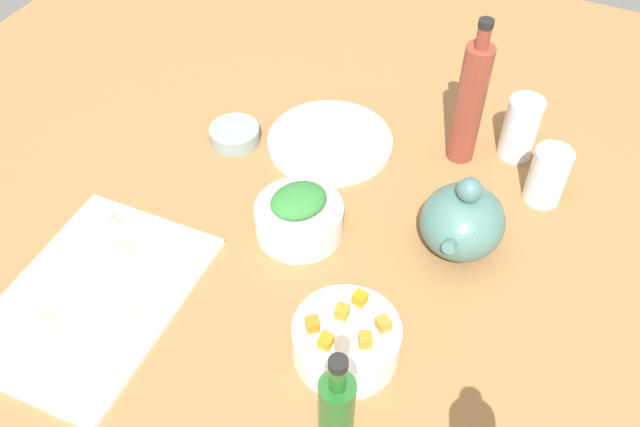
{
  "coord_description": "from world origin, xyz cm",
  "views": [
    {
      "loc": [
        66.39,
        31.69,
        88.05
      ],
      "look_at": [
        0.0,
        0.0,
        8.0
      ],
      "focal_mm": 37.83,
      "sensor_mm": 36.0,
      "label": 1
    }
  ],
  "objects": [
    {
      "name": "bowl_greens",
      "position": [
        0.89,
        -3.38,
        5.85
      ],
      "size": [
        14.56,
        14.56,
        5.7
      ],
      "primitive_type": "cylinder",
      "color": "white",
      "rests_on": "tabletop"
    },
    {
      "name": "bottle_1",
      "position": [
        -28.74,
        15.07,
        15.32
      ],
      "size": [
        4.96,
        4.96,
        28.37
      ],
      "color": "brown",
      "rests_on": "tabletop"
    },
    {
      "name": "dumpling_0",
      "position": [
        34.68,
        -29.07,
        5.43
      ],
      "size": [
        5.96,
        5.97,
        2.86
      ],
      "primitive_type": "pyramid",
      "rotation": [
        0.0,
        0.0,
        4.98
      ],
      "color": "beige",
      "rests_on": "cutting_board"
    },
    {
      "name": "carrot_cube_2",
      "position": [
        19.96,
        16.29,
        10.09
      ],
      "size": [
        2.45,
        2.45,
        1.8
      ],
      "primitive_type": "cube",
      "rotation": [
        0.0,
        0.0,
        0.51
      ],
      "color": "orange",
      "rests_on": "bowl_carrots"
    },
    {
      "name": "carrot_cube_3",
      "position": [
        17.16,
        11.57,
        10.09
      ],
      "size": [
        1.93,
        1.93,
        1.8
      ],
      "primitive_type": "cube",
      "rotation": [
        0.0,
        0.0,
        0.08
      ],
      "color": "orange",
      "rests_on": "bowl_carrots"
    },
    {
      "name": "carrot_cube_0",
      "position": [
        22.42,
        11.54,
        10.09
      ],
      "size": [
        1.82,
        1.82,
        1.8
      ],
      "primitive_type": "cube",
      "rotation": [
        0.0,
        0.0,
        3.13
      ],
      "color": "orange",
      "rests_on": "bowl_carrots"
    },
    {
      "name": "drinking_glass_1",
      "position": [
        -33.66,
        24.07,
        9.04
      ],
      "size": [
        6.32,
        6.32,
        12.09
      ],
      "primitive_type": "cylinder",
      "color": "white",
      "rests_on": "tabletop"
    },
    {
      "name": "tofu_cube_0",
      "position": [
        -24.32,
        -6.98,
        5.3
      ],
      "size": [
        2.32,
        2.32,
        2.2
      ],
      "primitive_type": "cube",
      "rotation": [
        0.0,
        0.0,
        3.09
      ],
      "color": "silver",
      "rests_on": "plate_tofu"
    },
    {
      "name": "bowl_small_side",
      "position": [
        -14.21,
        -24.66,
        4.53
      ],
      "size": [
        9.38,
        9.38,
        3.06
      ],
      "primitive_type": "cylinder",
      "color": "gray",
      "rests_on": "tabletop"
    },
    {
      "name": "carrot_cube_1",
      "position": [
        16.52,
        17.5,
        10.09
      ],
      "size": [
        2.52,
        2.52,
        1.8
      ],
      "primitive_type": "cube",
      "rotation": [
        0.0,
        0.0,
        0.94
      ],
      "color": "orange",
      "rests_on": "bowl_carrots"
    },
    {
      "name": "tofu_cube_1",
      "position": [
        -18.16,
        -10.2,
        5.3
      ],
      "size": [
        2.64,
        2.64,
        2.2
      ],
      "primitive_type": "cube",
      "rotation": [
        0.0,
        0.0,
        0.23
      ],
      "color": "white",
      "rests_on": "plate_tofu"
    },
    {
      "name": "dumpling_2",
      "position": [
        14.7,
        -31.58,
        5.39
      ],
      "size": [
        6.4,
        6.7,
        2.78
      ],
      "primitive_type": "pyramid",
      "rotation": [
        0.0,
        0.0,
        5.14
      ],
      "color": "beige",
      "rests_on": "cutting_board"
    },
    {
      "name": "cutting_board",
      "position": [
        27.0,
        -25.54,
        3.5
      ],
      "size": [
        36.62,
        27.15,
        1.0
      ],
      "primitive_type": "cube",
      "rotation": [
        0.0,
        0.0,
        0.04
      ],
      "color": "white",
      "rests_on": "tabletop"
    },
    {
      "name": "chopped_greens_mound",
      "position": [
        0.89,
        -3.38,
        10.38
      ],
      "size": [
        12.17,
        11.59,
        3.36
      ],
      "primitive_type": "ellipsoid",
      "rotation": [
        0.0,
        0.0,
        2.6
      ],
      "color": "#2E7432",
      "rests_on": "bowl_greens"
    },
    {
      "name": "tofu_cube_2",
      "position": [
        -19.37,
        -4.5,
        5.3
      ],
      "size": [
        2.75,
        2.75,
        2.2
      ],
      "primitive_type": "cube",
      "rotation": [
        0.0,
        0.0,
        2.84
      ],
      "color": "white",
      "rests_on": "plate_tofu"
    },
    {
      "name": "plate_tofu",
      "position": [
        -21.19,
        -8.01,
        3.6
      ],
      "size": [
        23.61,
        23.61,
        1.2
      ],
      "primitive_type": "cylinder",
      "color": "white",
      "rests_on": "tabletop"
    },
    {
      "name": "bottle_2",
      "position": [
        32.73,
        17.75,
        12.31
      ],
      "size": [
        4.43,
        4.43,
        22.57
      ],
      "color": "#1F5C22",
      "rests_on": "tabletop"
    },
    {
      "name": "tofu_cube_3",
      "position": [
        -20.91,
        -13.3,
        5.3
      ],
      "size": [
        3.01,
        3.01,
        2.2
      ],
      "primitive_type": "cube",
      "rotation": [
        0.0,
        0.0,
        1.04
      ],
      "color": "silver",
      "rests_on": "plate_tofu"
    },
    {
      "name": "dumpling_1",
      "position": [
        28.56,
        -17.73,
        5.32
      ],
      "size": [
        7.23,
        7.37,
        2.65
      ],
      "primitive_type": "pyramid",
      "rotation": [
        0.0,
        0.0,
        1.87
      ],
      "color": "beige",
      "rests_on": "cutting_board"
    },
    {
      "name": "dumpling_3",
      "position": [
        21.12,
        -17.88,
        5.16
      ],
      "size": [
        5.05,
        4.39,
        2.31
      ],
      "primitive_type": "pyramid",
      "rotation": [
        0.0,
        0.0,
        3.07
      ],
      "color": "beige",
      "rests_on": "cutting_board"
    },
    {
      "name": "bowl_carrots",
      "position": [
        18.83,
        13.07,
        6.09
      ],
      "size": [
        15.29,
        15.29,
        6.19
      ],
      "primitive_type": "cylinder",
      "color": "white",
      "rests_on": "tabletop"
    },
    {
      "name": "dumpling_4",
      "position": [
        18.34,
        -26.98,
        5.58
      ],
      "size": [
        4.71,
        5.39,
        3.16
      ],
      "primitive_type": "pyramid",
      "rotation": [
        0.0,
        0.0,
        4.69
      ],
      "color": "beige",
      "rests_on": "cutting_board"
    },
    {
      "name": "carrot_cube_4",
      "position": [
        13.97,
        12.92,
        10.09
      ],
      "size": [
        2.08,
        2.08,
        1.8
      ],
      "primitive_type": "cube",
      "rotation": [
        0.0,
        0.0,
        1.4
      ],
      "color": "orange",
      "rests_on": "bowl_carrots"
    },
    {
      "name": "drinking_glass_0",
      "position": [
        -24.39,
        31.27,
        8.23
      ],
      "size": [
        6.46,
        6.46,
        10.46
      ],
      "primitive_type": "cylinder",
      "color": "white",
      "rests_on": "tabletop"
    },
    {
      "name": "tofu_cube_5",
      "position": [
        -21.62,
        -9.28,
        5.3
      ],
      "size": [
        2.39,
        2.39,
        2.2
      ],
      "primitive_type": "cube",
      "rotation": [
        0.0,
        0.0,
        0.09
      ],
      "color": "white",
      "rests_on": "plate_tofu"
    },
    {
      "name": "carrot_cube_5",
      "position": [
        20.79,
        8.74,
        10.09
      ],
      "size": [
        2.53,
        2.53,
        1.8
      ],
      "primitive_type": "cube",
      "rotation": [
        0.0,
        0.0,
        2.24
      ],
      "color": "orange",
      "rests_on": "bowl_carrots"
    },
    {
      "name": "tabletop",
      "position": [
        0.0,
        0.0,
        1.5
      ],
      "size": [
        190.0,
        190.0,
        3.0
      ],
      "primitive_type": "cube",
      "color": "olive",
      "rests_on": "ground"
    },
    {
      "name": "tofu_cube_4",
      "position": [
        -25.58,
        -10.74,
        5.3
      ],
      "size": [
        2.71,
        2.71,
        2.2
      ],
      "primitive_type": "cube",
      "rotation": [
        0.0,
        0.0,
        0.27
      ],
      "color": "white",
      "rests_on": "plate_tofu"
    },
    {
      "name": "teapot",
      "position": [
        -7.6,
        21.38,
        8.79
      ],
      "size": [
        15.73,
        13.39,
        14.71
      ],
      "color": "#446E69",
      "rests_on": "tabletop"
    }
  ]
}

